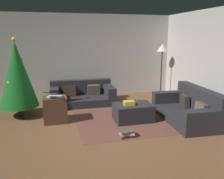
# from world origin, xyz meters

# --- Properties ---
(ground_plane) EXTENTS (6.40, 6.40, 0.00)m
(ground_plane) POSITION_xyz_m (0.00, 0.00, 0.00)
(ground_plane) COLOR brown
(rear_partition) EXTENTS (6.40, 0.12, 2.60)m
(rear_partition) POSITION_xyz_m (0.00, 3.14, 1.30)
(rear_partition) COLOR #BCB7B2
(rear_partition) RESTS_ON ground_plane
(couch_left) EXTENTS (1.80, 0.99, 0.65)m
(couch_left) POSITION_xyz_m (-0.01, 2.25, 0.25)
(couch_left) COLOR #26262B
(couch_left) RESTS_ON ground_plane
(couch_right) EXTENTS (1.06, 1.88, 0.75)m
(couch_right) POSITION_xyz_m (2.27, 0.23, 0.27)
(couch_right) COLOR #26262B
(couch_right) RESTS_ON ground_plane
(ottoman) EXTENTS (0.87, 0.59, 0.39)m
(ottoman) POSITION_xyz_m (0.96, 0.52, 0.20)
(ottoman) COLOR #26262B
(ottoman) RESTS_ON ground_plane
(gift_box) EXTENTS (0.25, 0.18, 0.10)m
(gift_box) POSITION_xyz_m (0.85, 0.49, 0.44)
(gift_box) COLOR gold
(gift_box) RESTS_ON ottoman
(tv_remote) EXTENTS (0.08, 0.17, 0.02)m
(tv_remote) POSITION_xyz_m (0.89, 0.53, 0.40)
(tv_remote) COLOR black
(tv_remote) RESTS_ON ottoman
(christmas_tree) EXTENTS (0.91, 0.91, 1.91)m
(christmas_tree) POSITION_xyz_m (-1.62, 1.51, 1.03)
(christmas_tree) COLOR brown
(christmas_tree) RESTS_ON ground_plane
(side_table) EXTENTS (0.52, 0.44, 0.59)m
(side_table) POSITION_xyz_m (-0.78, 0.88, 0.29)
(side_table) COLOR #4C3323
(side_table) RESTS_ON ground_plane
(laptop) EXTENTS (0.45, 0.47, 0.17)m
(laptop) POSITION_xyz_m (-0.81, 0.83, 0.64)
(laptop) COLOR silver
(laptop) RESTS_ON side_table
(book_stack) EXTENTS (0.33, 0.25, 0.13)m
(book_stack) POSITION_xyz_m (0.54, -0.30, 0.07)
(book_stack) COLOR #4C423D
(book_stack) RESTS_ON ground_plane
(corner_lamp) EXTENTS (0.36, 0.36, 1.68)m
(corner_lamp) POSITION_xyz_m (2.65, 2.59, 1.43)
(corner_lamp) COLOR black
(corner_lamp) RESTS_ON ground_plane
(area_rug) EXTENTS (2.60, 2.00, 0.01)m
(area_rug) POSITION_xyz_m (0.96, 0.52, 0.00)
(area_rug) COLOR brown
(area_rug) RESTS_ON ground_plane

